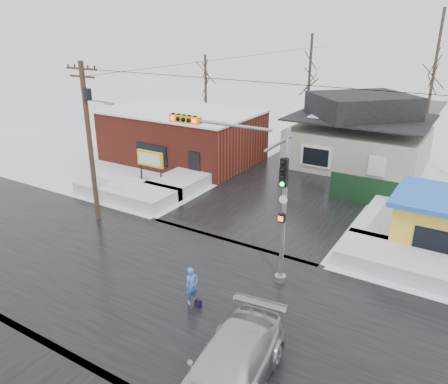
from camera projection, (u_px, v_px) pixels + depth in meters
The scene contains 20 objects.
ground at pixel (168, 287), 19.15m from camera, with size 120.00×120.00×0.00m, color white.
road_ns at pixel (168, 287), 19.15m from camera, with size 10.00×120.00×0.02m, color black.
road_ew at pixel (168, 287), 19.15m from camera, with size 120.00×10.00×0.02m, color black.
snowbank_nw at pixel (127, 191), 28.96m from camera, with size 7.00×3.00×0.80m, color white.
snowbank_ne at pixel (416, 264), 20.17m from camera, with size 7.00×3.00×0.80m, color white.
snowbank_nside_w at pixel (195, 175), 31.95m from camera, with size 3.00×8.00×0.80m, color white.
snowbank_nside_e at pixel (394, 217), 25.12m from camera, with size 3.00×8.00×0.80m, color white.
traffic_signal at pixel (251, 180), 18.68m from camera, with size 6.05×0.68×7.00m.
utility_pole at pixel (90, 134), 23.95m from camera, with size 3.15×0.44×9.00m.
brick_building at pixel (183, 135), 36.47m from camera, with size 12.20×8.20×4.12m.
marquee_sign at pixel (150, 160), 30.39m from camera, with size 2.20×0.21×2.55m.
house at pixel (359, 133), 34.70m from camera, with size 10.40×8.40×5.76m.
kiosk at pixel (440, 222), 21.92m from camera, with size 4.60×4.60×2.88m.
fence at pixel (393, 196), 26.77m from camera, with size 8.00×0.12×1.80m, color black.
tree_far_left at pixel (311, 58), 38.88m from camera, with size 3.00×3.00×10.00m.
tree_far_mid at pixel (439, 40), 35.01m from camera, with size 3.00×3.00×12.00m.
tree_far_west at pixel (205, 72), 42.75m from camera, with size 3.00×3.00×8.00m.
pedestrian at pixel (192, 286), 17.78m from camera, with size 0.59×0.38×1.61m, color #4771C6.
car at pixel (230, 368), 13.52m from camera, with size 2.31×5.69×1.65m, color silver.
shopping_bag at pixel (198, 304), 17.72m from camera, with size 0.28×0.12×0.35m, color black.
Camera 1 is at (10.65, -12.64, 10.81)m, focal length 35.00 mm.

